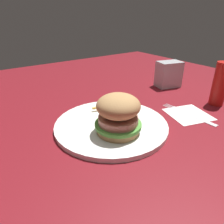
% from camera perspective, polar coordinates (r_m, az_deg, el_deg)
% --- Properties ---
extents(ground_plane, '(1.60, 1.60, 0.00)m').
position_cam_1_polar(ground_plane, '(0.53, 0.50, -4.63)').
color(ground_plane, maroon).
extents(plate, '(0.29, 0.29, 0.01)m').
position_cam_1_polar(plate, '(0.53, -0.00, -3.48)').
color(plate, white).
rests_on(plate, ground_plane).
extents(sandwich, '(0.11, 0.11, 0.09)m').
position_cam_1_polar(sandwich, '(0.47, 1.74, -0.52)').
color(sandwich, tan).
rests_on(sandwich, plate).
extents(fries_pile, '(0.10, 0.11, 0.01)m').
position_cam_1_polar(fries_pile, '(0.58, 0.16, 0.57)').
color(fries_pile, gold).
rests_on(fries_pile, plate).
extents(napkin, '(0.14, 0.14, 0.00)m').
position_cam_1_polar(napkin, '(0.63, 20.40, -0.56)').
color(napkin, white).
rests_on(napkin, ground_plane).
extents(fork, '(0.02, 0.17, 0.00)m').
position_cam_1_polar(fork, '(0.63, 20.32, -0.30)').
color(fork, silver).
rests_on(fork, napkin).
extents(napkin_dispenser, '(0.10, 0.08, 0.10)m').
position_cam_1_polar(napkin_dispenser, '(0.84, 15.44, 10.07)').
color(napkin_dispenser, '#B7BABF').
rests_on(napkin_dispenser, ground_plane).
extents(ketchup_bottle, '(0.04, 0.04, 0.13)m').
position_cam_1_polar(ketchup_bottle, '(0.72, 27.80, 6.90)').
color(ketchup_bottle, '#B21914').
rests_on(ketchup_bottle, ground_plane).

